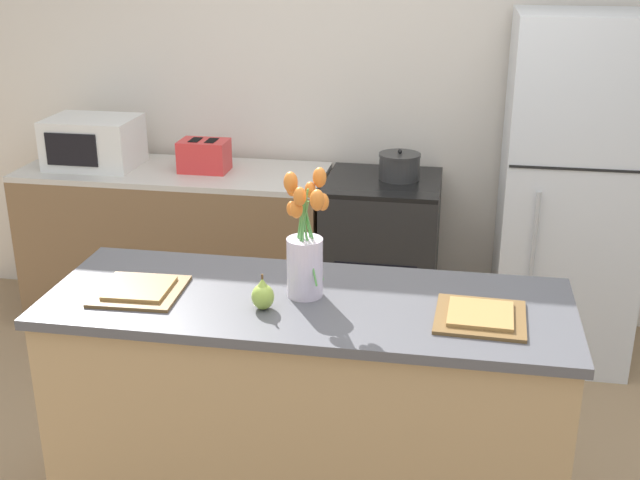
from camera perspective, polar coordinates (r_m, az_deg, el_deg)
back_wall at (r=4.53m, az=3.92°, el=11.10°), size 5.20×0.08×2.70m
kitchen_island at (r=2.98m, az=-0.86°, el=-12.49°), size 1.80×0.66×0.95m
back_counter at (r=4.63m, az=-10.07°, el=-0.47°), size 1.68×0.60×0.91m
stove_range at (r=4.38m, az=4.36°, el=-1.44°), size 0.60×0.61×0.91m
refrigerator at (r=4.26m, az=17.35°, el=3.20°), size 0.68×0.67×1.78m
flower_vase at (r=2.70m, az=-1.08°, el=-0.69°), size 0.15×0.16×0.44m
pear_figurine at (r=2.66m, az=-4.09°, el=-3.94°), size 0.08×0.08×0.12m
plate_setting_left at (r=2.85m, az=-12.68°, el=-3.50°), size 0.30×0.30×0.02m
plate_setting_right at (r=2.65m, az=11.33°, el=-5.32°), size 0.30×0.30×0.02m
toaster at (r=4.41m, az=-8.24°, el=5.96°), size 0.28×0.18×0.17m
cooking_pot at (r=4.24m, az=5.67°, el=5.24°), size 0.22×0.22×0.16m
microwave at (r=4.62m, az=-15.80°, el=6.72°), size 0.48×0.37×0.27m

